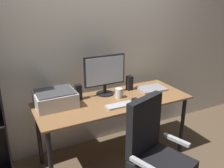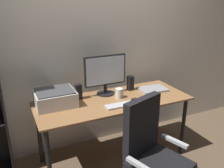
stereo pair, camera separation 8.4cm
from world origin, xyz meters
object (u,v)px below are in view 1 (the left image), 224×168
keyboard (120,105)px  coffee_mug (119,93)px  laptop (152,89)px  speaker_left (78,92)px  desk (113,107)px  office_chair (155,161)px  mouse (136,101)px  speaker_right (130,83)px  printer (55,99)px  monitor (105,73)px

keyboard → coffee_mug: bearing=64.9°
laptop → keyboard: bearing=-152.7°
coffee_mug → speaker_left: bearing=159.0°
speaker_left → keyboard: bearing=-48.3°
desk → speaker_left: 0.41m
office_chair → speaker_left: bearing=91.2°
mouse → speaker_right: speaker_right is taller
keyboard → mouse: bearing=3.5°
speaker_left → office_chair: office_chair is taller
desk → laptop: size_ratio=5.24×
printer → office_chair: (0.61, -0.89, -0.36)m
coffee_mug → office_chair: office_chair is taller
monitor → printer: size_ratio=1.22×
mouse → speaker_left: size_ratio=0.56×
monitor → printer: bearing=-174.4°
speaker_right → office_chair: size_ratio=0.17×
keyboard → speaker_left: (-0.32, 0.36, 0.08)m
desk → monitor: monitor is taller
coffee_mug → office_chair: bearing=-94.8°
speaker_right → coffee_mug: bearing=-145.5°
desk → office_chair: office_chair is taller
keyboard → laptop: 0.62m
monitor → keyboard: size_ratio=1.68×
printer → office_chair: office_chair is taller
desk → coffee_mug: bearing=15.6°
coffee_mug → office_chair: 0.85m
monitor → desk: bearing=-86.8°
keyboard → speaker_left: size_ratio=1.71×
coffee_mug → speaker_left: (-0.41, 0.16, 0.03)m
monitor → keyboard: bearing=-90.6°
keyboard → desk: bearing=85.8°
printer → mouse: bearing=-20.6°
mouse → coffee_mug: bearing=116.5°
keyboard → speaker_right: speaker_right is taller
desk → keyboard: size_ratio=5.78×
desk → speaker_left: speaker_left is taller
speaker_right → office_chair: office_chair is taller
monitor → mouse: monitor is taller
coffee_mug → speaker_left: speaker_left is taller
coffee_mug → speaker_left: size_ratio=0.64×
office_chair → printer: bearing=105.5°
mouse → desk: bearing=135.3°
mouse → laptop: 0.43m
mouse → printer: printer is taller
desk → speaker_left: size_ratio=9.87×
office_chair → mouse: bearing=54.8°
monitor → laptop: (0.56, -0.13, -0.25)m
monitor → office_chair: (0.03, -0.95, -0.54)m
printer → desk: bearing=-12.3°
coffee_mug → office_chair: size_ratio=0.11×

